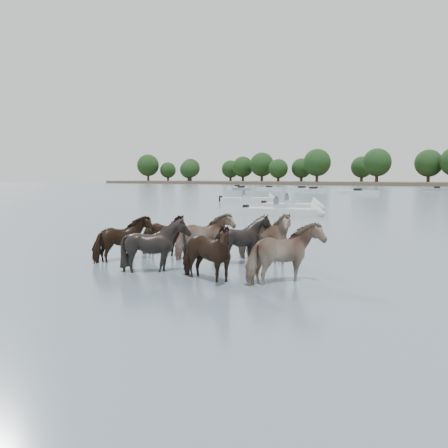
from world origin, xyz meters
The scene contains 7 objects.
ground centered at (0.00, 0.00, 0.00)m, with size 400.00×400.00×0.00m, color slate.
shoreline centered at (-70.00, 150.00, 0.50)m, with size 160.00×30.00×1.00m, color #4C4233.
pony_herd centered at (-0.84, 2.47, 0.62)m, with size 6.85×4.09×1.66m.
motorboat_a centered at (-8.92, 25.67, 0.23)m, with size 5.09×2.58×1.92m.
motorboat_b centered at (-6.84, 20.13, 0.23)m, with size 5.56×2.82×1.92m.
motorboat_f centered at (-17.43, 33.32, 0.22)m, with size 5.65×4.42×1.92m.
treeline centered at (-68.03, 149.58, 6.61)m, with size 149.43×22.54×12.39m.
Camera 1 is at (7.07, -8.39, 2.47)m, focal length 39.23 mm.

